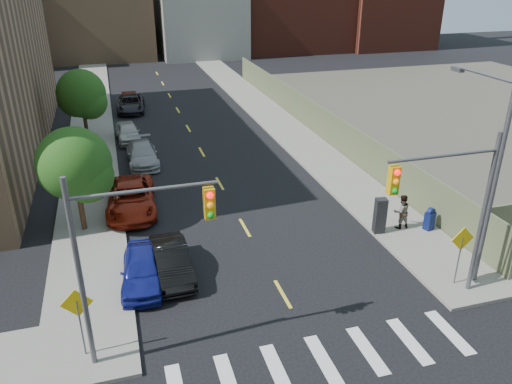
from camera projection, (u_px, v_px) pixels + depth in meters
sidewalk_nw at (92, 106)px, 47.96m from camera, size 3.50×73.00×0.15m
sidewalk_ne at (247, 95)px, 51.94m from camera, size 3.50×73.00×0.15m
fence_north at (314, 118)px, 40.16m from camera, size 0.12×44.00×2.50m
gravel_lot at (486, 109)px, 47.14m from camera, size 36.00×42.00×0.06m
bg_bldg_midwest at (99, 2)px, 71.91m from camera, size 14.00×16.00×15.00m
bg_bldg_center at (198, 19)px, 74.81m from camera, size 12.00×16.00×10.00m
signal_nw at (126, 245)px, 15.60m from camera, size 4.59×0.30×7.00m
signal_ne at (454, 198)px, 18.68m from camera, size 4.59×0.30×7.00m
streetlight_ne at (490, 166)px, 19.74m from camera, size 0.25×3.70×9.00m
warn_sign_nw at (78, 311)px, 16.62m from camera, size 1.06×0.06×2.83m
warn_sign_ne at (461, 245)px, 20.48m from camera, size 1.06×0.06×2.83m
warn_sign_midwest at (85, 167)px, 28.39m from camera, size 1.06×0.06×2.83m
tree_west_near at (75, 168)px, 24.28m from camera, size 3.66×3.64×5.52m
tree_west_far at (82, 97)px, 37.36m from camera, size 3.66×3.64×5.52m
parked_car_blue at (142, 269)px, 21.17m from camera, size 2.11×4.39×1.45m
parked_car_black at (172, 261)px, 21.79m from camera, size 1.61×4.28×1.40m
parked_car_red at (131, 198)px, 27.46m from camera, size 2.89×5.76×1.57m
parked_car_silver at (142, 154)px, 34.04m from camera, size 2.00×4.85×1.41m
parked_car_white at (128, 132)px, 38.44m from camera, size 1.92×4.27×1.42m
parked_car_maroon at (130, 99)px, 48.12m from camera, size 1.35×3.83×1.26m
parked_car_grey at (131, 104)px, 46.26m from camera, size 2.86×5.39×1.44m
mailbox at (430, 219)px, 25.32m from camera, size 0.58×0.51×1.20m
payphone at (380, 216)px, 24.89m from camera, size 0.61×0.53×1.85m
pedestrian_west at (116, 200)px, 26.62m from camera, size 0.47×0.68×1.80m
pedestrian_east at (401, 212)px, 25.34m from camera, size 0.89×0.70×1.82m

